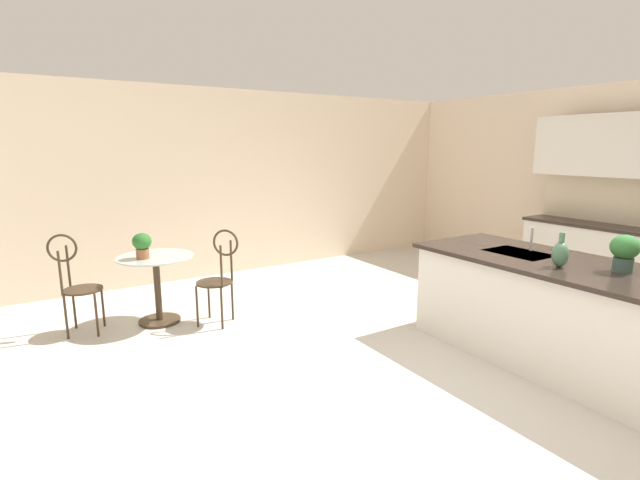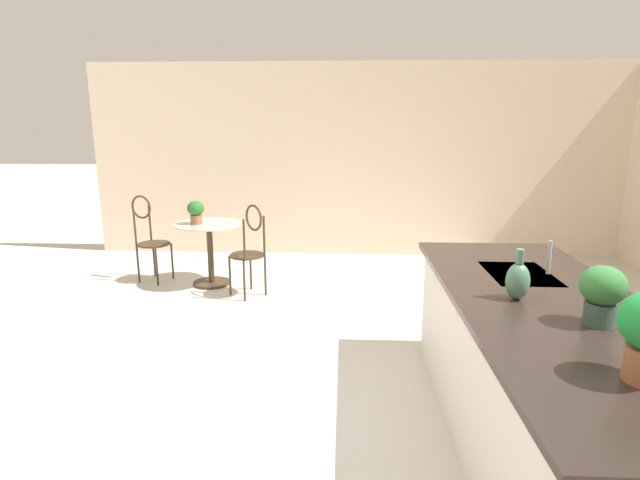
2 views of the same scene
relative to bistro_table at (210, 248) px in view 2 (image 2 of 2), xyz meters
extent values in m
plane|color=beige|center=(2.69, 1.87, -0.45)|extent=(40.00, 40.00, 0.00)
cube|color=beige|center=(-1.57, 1.87, 0.90)|extent=(0.12, 7.80, 2.70)
cube|color=white|center=(2.99, 2.72, -0.01)|extent=(2.70, 0.96, 0.88)
cube|color=#2D231E|center=(2.99, 2.72, 0.45)|extent=(2.80, 1.06, 0.04)
cube|color=#B2B5BA|center=(2.44, 2.72, 0.46)|extent=(0.56, 0.40, 0.03)
cylinder|color=#3D2D1E|center=(0.00, 0.00, -0.43)|extent=(0.44, 0.44, 0.03)
cylinder|color=#3D2D1E|center=(0.00, 0.00, -0.07)|extent=(0.07, 0.07, 0.69)
cylinder|color=#B2C6C1|center=(0.00, 0.00, 0.29)|extent=(0.80, 0.80, 0.01)
cylinder|color=#3D2D1E|center=(0.37, 0.31, -0.22)|extent=(0.03, 0.03, 0.45)
cylinder|color=#3D2D1E|center=(0.17, 0.51, -0.22)|extent=(0.03, 0.03, 0.45)
cylinder|color=#3D2D1E|center=(0.56, 0.51, -0.22)|extent=(0.03, 0.03, 0.45)
cylinder|color=#3D2D1E|center=(0.36, 0.71, -0.22)|extent=(0.03, 0.03, 0.45)
cylinder|color=#3D2D1E|center=(0.36, 0.51, 0.01)|extent=(0.54, 0.54, 0.02)
cylinder|color=#3D2D1E|center=(0.56, 0.52, 0.23)|extent=(0.03, 0.03, 0.45)
cylinder|color=#3D2D1E|center=(0.38, 0.71, 0.23)|extent=(0.03, 0.03, 0.45)
torus|color=#3D2D1E|center=(0.47, 0.61, 0.45)|extent=(0.22, 0.22, 0.28)
cylinder|color=#3D2D1E|center=(-0.18, -0.53, -0.22)|extent=(0.03, 0.03, 0.45)
cylinder|color=#3D2D1E|center=(0.08, -0.63, -0.22)|extent=(0.03, 0.03, 0.45)
cylinder|color=#3D2D1E|center=(-0.28, -0.79, -0.22)|extent=(0.03, 0.03, 0.45)
cylinder|color=#3D2D1E|center=(-0.02, -0.89, -0.22)|extent=(0.03, 0.03, 0.45)
cylinder|color=#3D2D1E|center=(-0.10, -0.71, 0.01)|extent=(0.49, 0.49, 0.02)
cylinder|color=#3D2D1E|center=(-0.27, -0.81, 0.23)|extent=(0.03, 0.03, 0.45)
cylinder|color=#3D2D1E|center=(-0.03, -0.90, 0.23)|extent=(0.03, 0.03, 0.45)
torus|color=#3D2D1E|center=(-0.15, -0.85, 0.45)|extent=(0.12, 0.28, 0.28)
cylinder|color=#B2B5BA|center=(2.44, 2.90, 0.58)|extent=(0.02, 0.02, 0.22)
cylinder|color=#9E603D|center=(0.04, -0.13, 0.35)|extent=(0.13, 0.13, 0.10)
ellipsoid|color=#2C6E2A|center=(0.04, -0.13, 0.48)|extent=(0.19, 0.19, 0.17)
cylinder|color=#385147|center=(3.29, 2.81, 0.53)|extent=(0.14, 0.14, 0.11)
ellipsoid|color=#367738|center=(3.29, 2.81, 0.67)|extent=(0.21, 0.21, 0.19)
ellipsoid|color=#4C7A5B|center=(2.94, 2.53, 0.58)|extent=(0.13, 0.13, 0.21)
cylinder|color=#4C7A5B|center=(2.94, 2.53, 0.72)|extent=(0.04, 0.04, 0.08)
camera|label=1|loc=(5.02, -1.08, 1.44)|focal=26.15mm
camera|label=2|loc=(5.63, 1.57, 1.43)|focal=28.07mm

